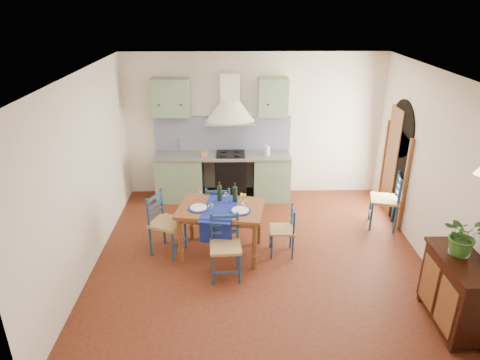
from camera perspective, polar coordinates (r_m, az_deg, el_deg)
name	(u,v)px	position (r m, az deg, el deg)	size (l,w,h in m)	color
floor	(260,258)	(6.72, 2.63, -10.39)	(5.00, 5.00, 0.00)	#49170F
back_wall	(230,146)	(8.31, -1.40, 4.52)	(5.00, 0.96, 2.80)	beige
right_wall	(427,171)	(6.96, 23.68, 1.16)	(0.26, 5.00, 2.80)	beige
left_wall	(84,176)	(6.40, -20.06, 0.49)	(0.04, 5.00, 2.80)	beige
ceiling	(264,74)	(5.67, 3.17, 13.89)	(5.00, 5.00, 0.01)	silver
dining_table	(221,213)	(6.50, -2.57, -4.36)	(1.38, 1.07, 1.12)	brown
chair_near	(225,246)	(6.11, -1.97, -8.79)	(0.46, 0.46, 0.93)	navy
chair_far	(218,209)	(7.15, -2.92, -3.85)	(0.43, 0.43, 0.91)	navy
chair_left	(165,223)	(6.72, -9.93, -5.66)	(0.60, 0.60, 0.99)	navy
chair_right	(284,230)	(6.66, 5.86, -6.66)	(0.38, 0.38, 0.80)	navy
chair_spare	(387,200)	(7.77, 18.96, -2.53)	(0.56, 0.56, 0.98)	navy
sideboard	(457,290)	(5.86, 26.92, -12.94)	(0.50, 1.05, 0.94)	black
potted_plant	(463,235)	(5.63, 27.62, -6.50)	(0.45, 0.39, 0.50)	#2F5E23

